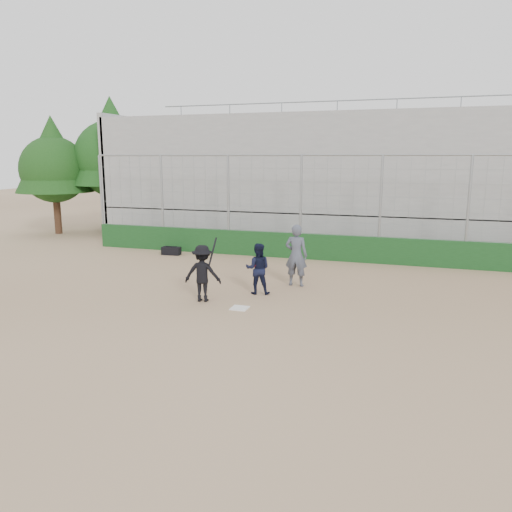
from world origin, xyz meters
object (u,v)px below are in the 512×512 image
(catcher_crouched, at_px, (258,277))
(umpire, at_px, (296,258))
(equipment_bag, at_px, (171,251))
(batter_at_plate, at_px, (203,273))

(catcher_crouched, xyz_separation_m, umpire, (0.82, 1.29, 0.35))
(catcher_crouched, relative_size, equipment_bag, 1.32)
(catcher_crouched, bearing_deg, umpire, 57.38)
(umpire, bearing_deg, batter_at_plate, 51.46)
(catcher_crouched, distance_m, umpire, 1.57)
(batter_at_plate, bearing_deg, catcher_crouched, 43.04)
(catcher_crouched, height_order, equipment_bag, catcher_crouched)
(batter_at_plate, bearing_deg, equipment_bag, 124.70)
(umpire, relative_size, equipment_bag, 2.21)
(catcher_crouched, relative_size, umpire, 0.60)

